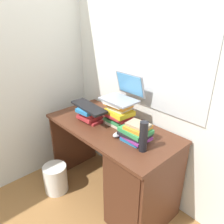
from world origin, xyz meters
TOP-DOWN VIEW (x-y plane):
  - ground_plane at (0.00, 0.00)m, footprint 6.00×6.00m
  - wall_back at (0.00, 0.35)m, footprint 6.00×0.06m
  - wall_left at (-0.88, 0.00)m, footprint 0.05×6.00m
  - desk at (0.31, -0.02)m, footprint 1.25×0.62m
  - book_stack_tall at (0.01, 0.09)m, footprint 0.26×0.21m
  - book_stack_keyboard_riser at (-0.22, -0.07)m, footprint 0.24×0.21m
  - book_stack_side at (0.31, -0.01)m, footprint 0.25×0.21m
  - laptop at (0.01, 0.14)m, footprint 0.31×0.28m
  - keyboard at (-0.23, -0.07)m, footprint 0.43×0.17m
  - computer_mouse at (0.17, -0.07)m, footprint 0.06×0.10m
  - mug at (-0.44, -0.01)m, footprint 0.12×0.08m
  - water_bottle at (0.44, -0.08)m, footprint 0.06×0.06m
  - wastebasket at (-0.41, -0.40)m, footprint 0.24×0.24m

SIDE VIEW (x-z plane):
  - ground_plane at x=0.00m, z-range 0.00..0.00m
  - wastebasket at x=-0.41m, z-range 0.00..0.30m
  - desk at x=0.31m, z-range 0.03..0.81m
  - computer_mouse at x=0.17m, z-range 0.78..0.81m
  - mug at x=-0.44m, z-range 0.78..0.87m
  - book_stack_keyboard_riser at x=-0.22m, z-range 0.78..0.90m
  - book_stack_side at x=0.31m, z-range 0.78..0.93m
  - book_stack_tall at x=0.01m, z-range 0.78..1.01m
  - water_bottle at x=0.44m, z-range 0.78..1.02m
  - keyboard at x=-0.23m, z-range 0.91..0.93m
  - laptop at x=0.01m, z-range 0.95..1.17m
  - wall_left at x=-0.88m, z-range 0.00..2.60m
  - wall_back at x=0.00m, z-range 0.00..2.60m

